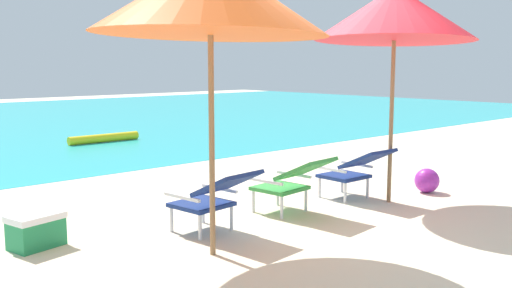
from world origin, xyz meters
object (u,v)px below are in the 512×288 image
object	(u,v)px
swim_buoy	(104,138)
cooler_box	(36,230)
lounge_chair_right	(355,168)
lounge_chair_left	(213,195)
lounge_chair_center	(292,179)
beach_umbrella_right	(395,14)
beach_ball	(427,181)

from	to	relation	value
swim_buoy	cooler_box	distance (m)	7.19
lounge_chair_right	cooler_box	size ratio (longest dim) A/B	1.67
lounge_chair_left	cooler_box	xyz separation A→B (m)	(-1.47, 0.78, -0.24)
lounge_chair_center	lounge_chair_right	bearing A→B (deg)	-2.44
lounge_chair_right	beach_umbrella_right	size ratio (longest dim) A/B	0.33
swim_buoy	lounge_chair_left	size ratio (longest dim) A/B	1.72
lounge_chair_left	lounge_chair_center	xyz separation A→B (m)	(1.12, 0.01, 0.00)
lounge_chair_right	beach_ball	world-z (taller)	lounge_chair_right
lounge_chair_left	swim_buoy	bearing A→B (deg)	71.29
beach_umbrella_right	cooler_box	size ratio (longest dim) A/B	5.01
beach_umbrella_right	lounge_chair_left	bearing A→B (deg)	171.16
beach_ball	cooler_box	size ratio (longest dim) A/B	0.61
lounge_chair_center	lounge_chair_right	xyz separation A→B (m)	(1.07, -0.05, 0.00)
cooler_box	lounge_chair_right	bearing A→B (deg)	-12.50
lounge_chair_center	cooler_box	bearing A→B (deg)	163.53
beach_umbrella_right	cooler_box	distance (m)	4.59
lounge_chair_left	lounge_chair_center	world-z (taller)	same
lounge_chair_left	cooler_box	size ratio (longest dim) A/B	1.77
lounge_chair_center	beach_umbrella_right	world-z (taller)	beach_umbrella_right
lounge_chair_right	beach_umbrella_right	world-z (taller)	beach_umbrella_right
swim_buoy	lounge_chair_left	distance (m)	7.28
swim_buoy	lounge_chair_right	distance (m)	6.93
lounge_chair_right	beach_umbrella_right	distance (m)	1.92
lounge_chair_left	lounge_chair_right	distance (m)	2.19
lounge_chair_right	lounge_chair_left	bearing A→B (deg)	179.17
swim_buoy	beach_ball	xyz separation A→B (m)	(0.91, -7.30, 0.06)
swim_buoy	beach_umbrella_right	size ratio (longest dim) A/B	0.61
swim_buoy	beach_umbrella_right	xyz separation A→B (m)	(0.10, -7.27, 2.18)
beach_umbrella_right	beach_ball	bearing A→B (deg)	-2.50
beach_umbrella_right	beach_ball	size ratio (longest dim) A/B	8.15
lounge_chair_left	lounge_chair_right	size ratio (longest dim) A/B	1.06
lounge_chair_center	beach_ball	xyz separation A→B (m)	(2.12, -0.43, -0.24)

